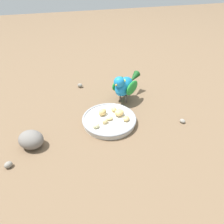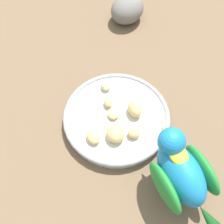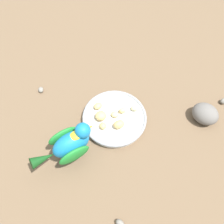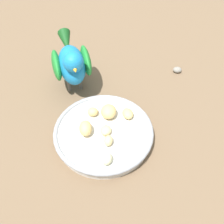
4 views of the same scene
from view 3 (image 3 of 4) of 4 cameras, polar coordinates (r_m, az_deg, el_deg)
ground_plane at (r=0.84m, az=-0.29°, el=-2.12°), size 4.00×4.00×0.00m
feeding_bowl at (r=0.83m, az=0.58°, el=-1.45°), size 0.22×0.22×0.03m
apple_piece_0 at (r=0.82m, az=2.44°, el=0.34°), size 0.03×0.02×0.02m
apple_piece_1 at (r=0.81m, az=-2.62°, el=-0.90°), size 0.05×0.05×0.03m
apple_piece_2 at (r=0.83m, az=-3.27°, el=1.41°), size 0.04×0.04×0.02m
apple_piece_3 at (r=0.83m, az=5.29°, el=0.92°), size 0.03×0.03×0.02m
apple_piece_4 at (r=0.79m, az=1.61°, el=-2.89°), size 0.05×0.04×0.03m
apple_piece_5 at (r=0.80m, az=-2.12°, el=-3.23°), size 0.03×0.03×0.02m
apple_piece_6 at (r=0.82m, az=0.71°, el=-0.56°), size 0.03×0.03×0.02m
parrot at (r=0.72m, az=-9.73°, el=-7.28°), size 0.17×0.16×0.14m
rock_large at (r=0.87m, az=20.73°, el=-0.39°), size 0.11×0.11×0.06m
pebble_0 at (r=0.73m, az=1.85°, el=-24.29°), size 0.03×0.03×0.02m
pebble_1 at (r=0.95m, az=24.43°, el=2.30°), size 0.03×0.03×0.02m
pebble_2 at (r=0.94m, az=-16.11°, el=4.96°), size 0.03×0.03×0.02m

